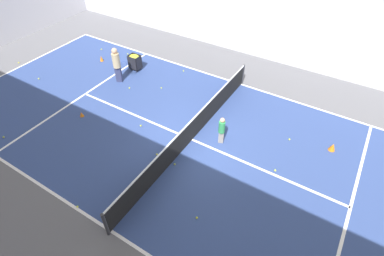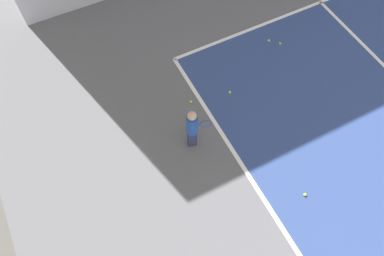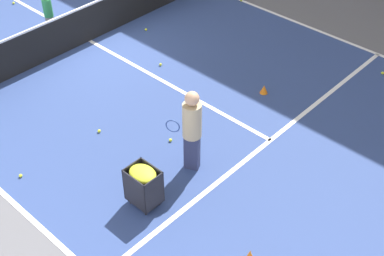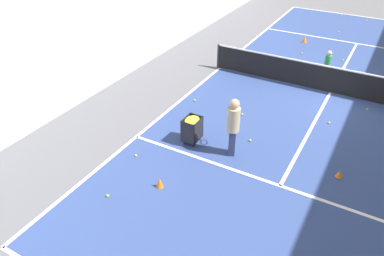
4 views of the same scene
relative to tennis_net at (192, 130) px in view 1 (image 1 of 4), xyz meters
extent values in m
plane|color=#5B5B60|center=(0.00, 0.00, -0.54)|extent=(31.86, 31.86, 0.00)
cube|color=navy|center=(0.00, 0.00, -0.54)|extent=(9.28, 21.75, 0.00)
cube|color=white|center=(0.00, 10.87, -0.53)|extent=(9.28, 0.10, 0.00)
cube|color=white|center=(-4.64, 0.00, -0.53)|extent=(0.10, 21.75, 0.00)
cube|color=white|center=(4.64, 0.00, -0.53)|extent=(0.10, 21.75, 0.00)
cube|color=white|center=(0.00, -5.98, -0.53)|extent=(9.28, 0.10, 0.00)
cube|color=white|center=(0.00, 5.98, -0.53)|extent=(9.28, 0.10, 0.00)
cube|color=white|center=(0.00, 0.00, -0.53)|extent=(0.10, 11.96, 0.00)
cylinder|color=#2D2D33|center=(-4.74, 0.00, -0.02)|extent=(0.10, 0.10, 1.04)
cylinder|color=#2D2D33|center=(4.74, 0.00, -0.02)|extent=(0.10, 0.10, 1.04)
cube|color=black|center=(0.00, 0.00, -0.03)|extent=(9.38, 0.03, 0.97)
cube|color=white|center=(0.00, 0.00, 0.48)|extent=(9.38, 0.04, 0.05)
cube|color=#2D3351|center=(1.70, 5.32, -0.13)|extent=(0.28, 0.34, 0.81)
cylinder|color=tan|center=(1.70, 5.32, 0.64)|extent=(0.48, 0.48, 0.72)
sphere|color=tan|center=(1.70, 5.32, 1.13)|extent=(0.27, 0.27, 0.27)
torus|color=#2D478C|center=(1.91, 5.02, 0.46)|extent=(0.15, 0.27, 0.28)
cube|color=gray|center=(0.47, -1.03, -0.26)|extent=(0.19, 0.23, 0.55)
cylinder|color=#2D8C4C|center=(0.47, -1.03, 0.26)|extent=(0.33, 0.33, 0.49)
sphere|color=tan|center=(0.47, -1.03, 0.60)|extent=(0.18, 0.18, 0.18)
cube|color=black|center=(3.00, 5.35, -0.42)|extent=(0.46, 0.58, 0.02)
cube|color=black|center=(3.00, 5.08, -0.07)|extent=(0.46, 0.02, 0.70)
cube|color=black|center=(3.00, 5.63, -0.07)|extent=(0.46, 0.02, 0.70)
cube|color=black|center=(2.78, 5.35, -0.07)|extent=(0.02, 0.58, 0.70)
cube|color=black|center=(3.23, 5.35, -0.07)|extent=(0.02, 0.58, 0.70)
ellipsoid|color=yellow|center=(3.00, 5.35, 0.23)|extent=(0.42, 0.54, 0.16)
cylinder|color=black|center=(2.84, 5.15, -0.48)|extent=(0.05, 0.05, 0.12)
cylinder|color=black|center=(3.17, 5.15, -0.48)|extent=(0.05, 0.05, 0.12)
cylinder|color=black|center=(2.84, 5.56, -0.48)|extent=(0.05, 0.05, 0.12)
cylinder|color=black|center=(3.17, 5.56, -0.48)|extent=(0.05, 0.05, 0.12)
cone|color=orange|center=(2.73, 7.56, -0.38)|extent=(0.19, 0.19, 0.31)
cone|color=orange|center=(2.33, -4.87, -0.37)|extent=(0.25, 0.25, 0.32)
cone|color=orange|center=(-1.26, 4.85, -0.43)|extent=(0.19, 0.19, 0.21)
sphere|color=yellow|center=(2.02, -3.32, -0.50)|extent=(0.07, 0.07, 0.07)
sphere|color=yellow|center=(-0.33, 8.95, -0.50)|extent=(0.07, 0.07, 0.07)
sphere|color=yellow|center=(-1.41, 0.69, -0.50)|extent=(0.07, 0.07, 0.07)
sphere|color=yellow|center=(-3.88, 6.50, -0.50)|extent=(0.07, 0.07, 0.07)
sphere|color=yellow|center=(0.19, -3.39, -0.50)|extent=(0.07, 0.07, 0.07)
sphere|color=yellow|center=(-2.92, -1.97, -0.50)|extent=(0.07, 0.07, 0.07)
sphere|color=yellow|center=(-1.46, -0.16, -0.50)|extent=(0.07, 0.07, 0.07)
sphere|color=yellow|center=(3.21, 10.78, -0.50)|extent=(0.07, 0.07, 0.07)
sphere|color=yellow|center=(4.05, 6.81, -0.50)|extent=(0.07, 0.07, 0.07)
sphere|color=yellow|center=(0.15, 11.27, -0.50)|extent=(0.07, 0.07, 0.07)
sphere|color=yellow|center=(-4.59, 1.50, -0.50)|extent=(0.07, 0.07, 0.07)
sphere|color=yellow|center=(3.67, 8.52, -0.50)|extent=(0.07, 0.07, 0.07)
sphere|color=yellow|center=(4.17, 3.09, -0.50)|extent=(0.07, 0.07, 0.07)
sphere|color=yellow|center=(1.45, 4.47, -0.50)|extent=(0.07, 0.07, 0.07)
sphere|color=yellow|center=(2.27, 3.15, -0.50)|extent=(0.07, 0.07, 0.07)
sphere|color=yellow|center=(-0.44, 2.25, -0.50)|extent=(0.07, 0.07, 0.07)
camera|label=1|loc=(-7.30, -4.49, 7.78)|focal=28.00mm
camera|label=2|loc=(1.58, -13.53, 7.21)|focal=35.00mm
camera|label=3|loc=(7.30, 10.53, 6.76)|focal=50.00mm
camera|label=4|loc=(-1.60, 13.53, 6.10)|focal=35.00mm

